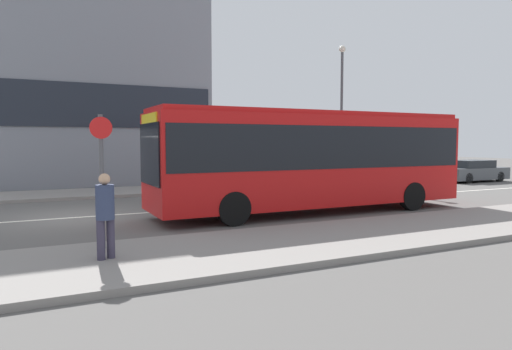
{
  "coord_description": "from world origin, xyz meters",
  "views": [
    {
      "loc": [
        -1.13,
        -14.88,
        2.31
      ],
      "look_at": [
        5.19,
        -1.99,
        1.27
      ],
      "focal_mm": 32.0,
      "sensor_mm": 36.0,
      "label": 1
    }
  ],
  "objects_px": {
    "city_bus": "(312,155)",
    "parked_car_2": "(472,171)",
    "street_lamp": "(342,100)",
    "parked_car_0": "(329,176)",
    "parked_car_1": "(404,173)",
    "bus_stop_sign": "(102,171)",
    "pedestrian_near_stop": "(105,211)"
  },
  "relations": [
    {
      "from": "pedestrian_near_stop",
      "to": "bus_stop_sign",
      "type": "distance_m",
      "value": 1.13
    },
    {
      "from": "pedestrian_near_stop",
      "to": "street_lamp",
      "type": "relative_size",
      "value": 0.22
    },
    {
      "from": "parked_car_0",
      "to": "pedestrian_near_stop",
      "type": "relative_size",
      "value": 2.86
    },
    {
      "from": "parked_car_2",
      "to": "street_lamp",
      "type": "height_order",
      "value": "street_lamp"
    },
    {
      "from": "city_bus",
      "to": "parked_car_2",
      "type": "height_order",
      "value": "city_bus"
    },
    {
      "from": "street_lamp",
      "to": "city_bus",
      "type": "bearing_deg",
      "value": -132.11
    },
    {
      "from": "parked_car_0",
      "to": "parked_car_1",
      "type": "xyz_separation_m",
      "value": [
        4.89,
        0.05,
        -0.01
      ]
    },
    {
      "from": "parked_car_0",
      "to": "pedestrian_near_stop",
      "type": "xyz_separation_m",
      "value": [
        -11.87,
        -9.65,
        0.39
      ]
    },
    {
      "from": "parked_car_1",
      "to": "bus_stop_sign",
      "type": "xyz_separation_m",
      "value": [
        -16.69,
        -8.81,
        1.09
      ]
    },
    {
      "from": "bus_stop_sign",
      "to": "pedestrian_near_stop",
      "type": "bearing_deg",
      "value": -94.46
    },
    {
      "from": "parked_car_2",
      "to": "street_lamp",
      "type": "relative_size",
      "value": 0.59
    },
    {
      "from": "city_bus",
      "to": "parked_car_1",
      "type": "bearing_deg",
      "value": 29.42
    },
    {
      "from": "parked_car_0",
      "to": "pedestrian_near_stop",
      "type": "bearing_deg",
      "value": -140.87
    },
    {
      "from": "parked_car_1",
      "to": "street_lamp",
      "type": "bearing_deg",
      "value": 156.64
    },
    {
      "from": "pedestrian_near_stop",
      "to": "street_lamp",
      "type": "xyz_separation_m",
      "value": [
        13.59,
        11.07,
        3.48
      ]
    },
    {
      "from": "parked_car_0",
      "to": "parked_car_2",
      "type": "xyz_separation_m",
      "value": [
        10.11,
        -0.04,
        -0.04
      ]
    },
    {
      "from": "pedestrian_near_stop",
      "to": "parked_car_1",
      "type": "bearing_deg",
      "value": 9.33
    },
    {
      "from": "parked_car_2",
      "to": "bus_stop_sign",
      "type": "relative_size",
      "value": 1.57
    },
    {
      "from": "city_bus",
      "to": "parked_car_2",
      "type": "distance_m",
      "value": 16.06
    },
    {
      "from": "street_lamp",
      "to": "pedestrian_near_stop",
      "type": "bearing_deg",
      "value": -140.84
    },
    {
      "from": "city_bus",
      "to": "street_lamp",
      "type": "bearing_deg",
      "value": 46.15
    },
    {
      "from": "street_lamp",
      "to": "parked_car_0",
      "type": "bearing_deg",
      "value": -140.67
    },
    {
      "from": "bus_stop_sign",
      "to": "street_lamp",
      "type": "bearing_deg",
      "value": 36.96
    },
    {
      "from": "city_bus",
      "to": "parked_car_0",
      "type": "distance_m",
      "value": 7.66
    },
    {
      "from": "bus_stop_sign",
      "to": "street_lamp",
      "type": "height_order",
      "value": "street_lamp"
    },
    {
      "from": "city_bus",
      "to": "parked_car_1",
      "type": "height_order",
      "value": "city_bus"
    },
    {
      "from": "parked_car_2",
      "to": "street_lamp",
      "type": "bearing_deg",
      "value": 170.15
    },
    {
      "from": "parked_car_0",
      "to": "street_lamp",
      "type": "relative_size",
      "value": 0.63
    },
    {
      "from": "street_lamp",
      "to": "parked_car_2",
      "type": "bearing_deg",
      "value": -9.85
    },
    {
      "from": "parked_car_1",
      "to": "bus_stop_sign",
      "type": "height_order",
      "value": "bus_stop_sign"
    },
    {
      "from": "bus_stop_sign",
      "to": "parked_car_2",
      "type": "bearing_deg",
      "value": 21.71
    },
    {
      "from": "parked_car_2",
      "to": "bus_stop_sign",
      "type": "height_order",
      "value": "bus_stop_sign"
    }
  ]
}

